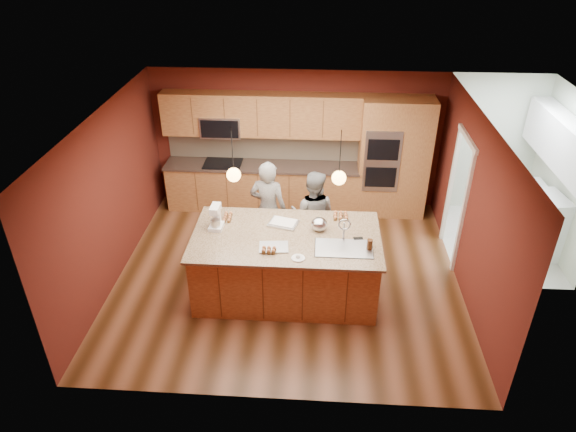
# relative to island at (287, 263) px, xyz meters

# --- Properties ---
(floor) EXTENTS (5.50, 5.50, 0.00)m
(floor) POSITION_rel_island_xyz_m (-0.02, 0.41, -0.52)
(floor) COLOR #412510
(floor) RESTS_ON ground
(ceiling) EXTENTS (5.50, 5.50, 0.00)m
(ceiling) POSITION_rel_island_xyz_m (-0.02, 0.41, 2.18)
(ceiling) COLOR white
(ceiling) RESTS_ON ground
(wall_back) EXTENTS (5.50, 0.00, 5.50)m
(wall_back) POSITION_rel_island_xyz_m (-0.02, 2.91, 0.83)
(wall_back) COLOR #541B14
(wall_back) RESTS_ON ground
(wall_front) EXTENTS (5.50, 0.00, 5.50)m
(wall_front) POSITION_rel_island_xyz_m (-0.02, -2.09, 0.83)
(wall_front) COLOR #541B14
(wall_front) RESTS_ON ground
(wall_left) EXTENTS (0.00, 5.00, 5.00)m
(wall_left) POSITION_rel_island_xyz_m (-2.77, 0.41, 0.83)
(wall_left) COLOR #541B14
(wall_left) RESTS_ON ground
(wall_right) EXTENTS (0.00, 5.00, 5.00)m
(wall_right) POSITION_rel_island_xyz_m (2.73, 0.41, 0.83)
(wall_right) COLOR #541B14
(wall_right) RESTS_ON ground
(cabinet_run) EXTENTS (3.74, 0.64, 2.30)m
(cabinet_run) POSITION_rel_island_xyz_m (-0.70, 2.66, 0.46)
(cabinet_run) COLOR brown
(cabinet_run) RESTS_ON floor
(oven_column) EXTENTS (1.30, 0.62, 2.30)m
(oven_column) POSITION_rel_island_xyz_m (1.83, 2.60, 0.63)
(oven_column) COLOR brown
(oven_column) RESTS_ON floor
(doorway_trim) EXTENTS (0.08, 1.11, 2.20)m
(doorway_trim) POSITION_rel_island_xyz_m (2.71, 1.21, 0.53)
(doorway_trim) COLOR white
(doorway_trim) RESTS_ON wall_right
(laundry_room) EXTENTS (2.60, 2.70, 2.70)m
(laundry_room) POSITION_rel_island_xyz_m (4.33, 1.61, 1.43)
(laundry_room) COLOR silver
(laundry_room) RESTS_ON ground
(pendant_left) EXTENTS (0.20, 0.20, 0.80)m
(pendant_left) POSITION_rel_island_xyz_m (-0.74, 0.00, 1.48)
(pendant_left) COLOR black
(pendant_left) RESTS_ON ceiling
(pendant_right) EXTENTS (0.20, 0.20, 0.80)m
(pendant_right) POSITION_rel_island_xyz_m (0.71, 0.00, 1.48)
(pendant_right) COLOR black
(pendant_right) RESTS_ON ceiling
(island) EXTENTS (2.79, 1.56, 1.41)m
(island) POSITION_rel_island_xyz_m (0.00, 0.00, 0.00)
(island) COLOR brown
(island) RESTS_ON floor
(person_left) EXTENTS (0.70, 0.53, 1.73)m
(person_left) POSITION_rel_island_xyz_m (-0.39, 1.03, 0.34)
(person_left) COLOR black
(person_left) RESTS_ON floor
(person_right) EXTENTS (0.85, 0.72, 1.57)m
(person_right) POSITION_rel_island_xyz_m (0.36, 1.03, 0.26)
(person_right) COLOR slate
(person_right) RESTS_ON floor
(stand_mixer) EXTENTS (0.21, 0.28, 0.38)m
(stand_mixer) POSITION_rel_island_xyz_m (-1.08, 0.16, 0.66)
(stand_mixer) COLOR white
(stand_mixer) RESTS_ON island
(sheet_cake) EXTENTS (0.50, 0.42, 0.05)m
(sheet_cake) POSITION_rel_island_xyz_m (-0.08, 0.32, 0.52)
(sheet_cake) COLOR silver
(sheet_cake) RESTS_ON island
(cooling_rack) EXTENTS (0.44, 0.33, 0.02)m
(cooling_rack) POSITION_rel_island_xyz_m (-0.17, -0.32, 0.51)
(cooling_rack) COLOR #AFB2B7
(cooling_rack) RESTS_ON island
(mixing_bowl) EXTENTS (0.25, 0.25, 0.21)m
(mixing_bowl) POSITION_rel_island_xyz_m (0.47, 0.20, 0.60)
(mixing_bowl) COLOR silver
(mixing_bowl) RESTS_ON island
(plate) EXTENTS (0.19, 0.19, 0.01)m
(plate) POSITION_rel_island_xyz_m (0.19, -0.56, 0.51)
(plate) COLOR white
(plate) RESTS_ON island
(tumbler) EXTENTS (0.08, 0.08, 0.16)m
(tumbler) POSITION_rel_island_xyz_m (1.18, -0.27, 0.58)
(tumbler) COLOR #3E1F0C
(tumbler) RESTS_ON island
(phone) EXTENTS (0.15, 0.10, 0.01)m
(phone) POSITION_rel_island_xyz_m (1.04, -0.01, 0.51)
(phone) COLOR black
(phone) RESTS_ON island
(cupcakes_left) EXTENTS (0.14, 0.29, 0.06)m
(cupcakes_left) POSITION_rel_island_xyz_m (-0.96, 0.43, 0.53)
(cupcakes_left) COLOR #B3663B
(cupcakes_left) RESTS_ON island
(cupcakes_rack) EXTENTS (0.22, 0.15, 0.07)m
(cupcakes_rack) POSITION_rel_island_xyz_m (-0.23, -0.45, 0.55)
(cupcakes_rack) COLOR #B3663B
(cupcakes_rack) RESTS_ON island
(cupcakes_right) EXTENTS (0.24, 0.24, 0.07)m
(cupcakes_right) POSITION_rel_island_xyz_m (0.80, 0.58, 0.54)
(cupcakes_right) COLOR #B3663B
(cupcakes_right) RESTS_ON island
(washer) EXTENTS (0.79, 0.81, 1.11)m
(washer) POSITION_rel_island_xyz_m (4.16, 1.30, 0.03)
(washer) COLOR white
(washer) RESTS_ON floor
(dryer) EXTENTS (0.63, 0.65, 0.99)m
(dryer) POSITION_rel_island_xyz_m (4.16, 1.99, -0.03)
(dryer) COLOR white
(dryer) RESTS_ON floor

